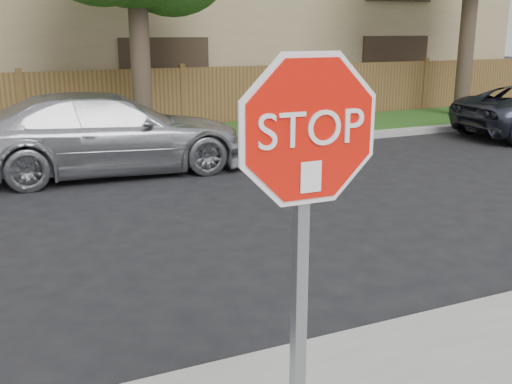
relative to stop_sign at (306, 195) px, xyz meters
name	(u,v)px	position (x,y,z in m)	size (l,w,h in m)	color
far_curb	(37,163)	(-0.54, 9.63, -1.75)	(70.00, 0.30, 0.15)	gray
grass_strip	(31,149)	(-0.54, 11.28, -1.77)	(70.00, 3.00, 0.12)	#1E4714
fence	(22,106)	(-0.54, 12.88, -1.03)	(70.00, 0.12, 1.60)	#54361D
stop_sign	(306,195)	(0.00, 0.00, 0.00)	(1.01, 0.13, 2.55)	gray
sedan_right	(108,133)	(0.66, 8.58, -1.09)	(2.08, 5.11, 1.48)	#ABADB3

